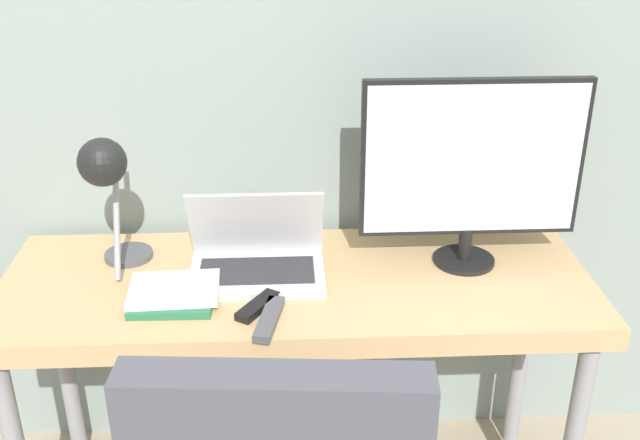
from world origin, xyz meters
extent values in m
cube|color=gray|center=(0.00, 0.63, 1.30)|extent=(8.00, 0.05, 2.60)
cube|color=tan|center=(0.00, 0.28, 0.74)|extent=(1.55, 0.57, 0.06)
cylinder|color=gray|center=(-0.72, 0.51, 0.36)|extent=(0.05, 0.05, 0.71)
cylinder|color=gray|center=(0.72, 0.51, 0.36)|extent=(0.05, 0.05, 0.71)
cube|color=silver|center=(-0.10, 0.29, 0.78)|extent=(0.35, 0.24, 0.02)
cube|color=#2D2D33|center=(-0.10, 0.29, 0.79)|extent=(0.30, 0.14, 0.00)
cube|color=silver|center=(-0.10, 0.36, 0.90)|extent=(0.35, 0.12, 0.22)
cube|color=black|center=(-0.10, 0.36, 0.89)|extent=(0.32, 0.10, 0.19)
cylinder|color=black|center=(0.46, 0.35, 0.78)|extent=(0.17, 0.17, 0.01)
cylinder|color=black|center=(0.46, 0.35, 0.83)|extent=(0.04, 0.04, 0.09)
cube|color=black|center=(0.46, 0.35, 1.07)|extent=(0.58, 0.02, 0.42)
cube|color=silver|center=(0.46, 0.34, 1.07)|extent=(0.56, 0.00, 0.40)
cylinder|color=#4C4C51|center=(-0.46, 0.42, 0.78)|extent=(0.13, 0.13, 0.02)
cylinder|color=#99999E|center=(-0.46, 0.34, 0.95)|extent=(0.02, 0.17, 0.33)
sphere|color=black|center=(-0.46, 0.27, 1.11)|extent=(0.12, 0.12, 0.12)
cube|color=#286B47|center=(-0.31, 0.19, 0.78)|extent=(0.21, 0.20, 0.02)
cube|color=silver|center=(-0.31, 0.19, 0.80)|extent=(0.23, 0.17, 0.02)
cube|color=black|center=(-0.10, 0.13, 0.78)|extent=(0.11, 0.14, 0.02)
cube|color=#4C4C51|center=(-0.07, 0.07, 0.78)|extent=(0.08, 0.18, 0.02)
camera|label=1|loc=(-0.02, -1.43, 1.75)|focal=42.00mm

